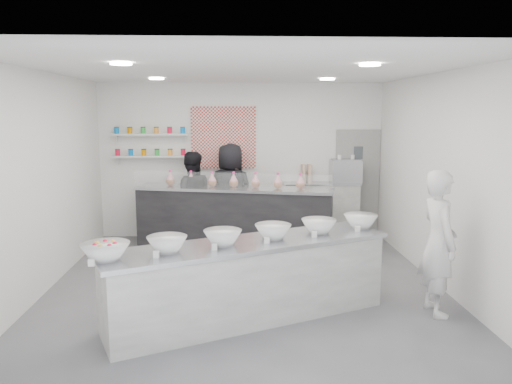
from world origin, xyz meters
TOP-DOWN VIEW (x-y plane):
  - floor at (0.00, 0.00)m, footprint 6.00×6.00m
  - ceiling at (0.00, 0.00)m, footprint 6.00×6.00m
  - back_wall at (0.00, 3.00)m, footprint 5.50×0.00m
  - left_wall at (-2.75, 0.00)m, footprint 0.00×6.00m
  - right_wall at (2.75, 0.00)m, footprint 0.00×6.00m
  - back_door at (2.30, 2.97)m, footprint 0.88×0.04m
  - pattern_panel at (-0.35, 2.98)m, footprint 1.25×0.03m
  - jar_shelf_lower at (-1.75, 2.90)m, footprint 1.45×0.22m
  - jar_shelf_upper at (-1.75, 2.90)m, footprint 1.45×0.22m
  - preserve_jars at (-1.75, 2.88)m, footprint 1.45×0.10m
  - downlight_0 at (-1.40, -1.00)m, footprint 0.24×0.24m
  - downlight_1 at (1.40, -1.00)m, footprint 0.24×0.24m
  - downlight_2 at (-1.40, 1.60)m, footprint 0.24×0.24m
  - downlight_3 at (1.40, 1.60)m, footprint 0.24×0.24m
  - prep_counter at (0.01, -1.10)m, footprint 3.50×2.12m
  - back_bar at (-0.16, 2.11)m, footprint 3.62×1.46m
  - sneeze_guard at (-0.23, 1.80)m, footprint 3.43×0.83m
  - espresso_ledge at (1.55, 2.78)m, footprint 1.46×0.46m
  - espresso_machine at (2.02, 2.78)m, footprint 0.58×0.40m
  - cup_stacks at (1.25, 2.78)m, footprint 0.24×0.24m
  - prep_bowls at (0.01, -1.10)m, footprint 3.60×1.97m
  - label_cards at (-0.20, -1.59)m, footprint 3.31×0.04m
  - cookie_bags at (-0.16, 2.11)m, footprint 2.53×0.75m
  - woman_prep at (2.31, -1.02)m, footprint 0.44×0.66m
  - staff_left at (-0.95, 2.48)m, footprint 0.88×0.71m
  - staff_right at (-0.22, 2.60)m, footprint 1.06×0.87m

SIDE VIEW (x-z plane):
  - floor at x=0.00m, z-range 0.00..0.00m
  - prep_counter at x=0.01m, z-range 0.00..0.95m
  - espresso_ledge at x=1.55m, z-range 0.00..1.08m
  - back_bar at x=-0.16m, z-range 0.00..1.11m
  - staff_left at x=-0.95m, z-range 0.00..1.72m
  - woman_prep at x=2.31m, z-range 0.00..1.78m
  - staff_right at x=-0.22m, z-range 0.00..1.87m
  - label_cards at x=-0.20m, z-range 0.95..1.02m
  - prep_bowls at x=0.01m, z-range 0.95..1.12m
  - back_door at x=2.30m, z-range 0.00..2.10m
  - cookie_bags at x=-0.16m, z-range 1.11..1.39m
  - sneeze_guard at x=-0.23m, z-range 1.11..1.41m
  - cup_stacks at x=1.25m, z-range 1.08..1.44m
  - espresso_machine at x=2.02m, z-range 1.08..1.53m
  - back_wall at x=0.00m, z-range -1.25..4.25m
  - left_wall at x=-2.75m, z-range -1.50..4.50m
  - right_wall at x=2.75m, z-range -1.50..4.50m
  - jar_shelf_lower at x=-1.75m, z-range 1.58..1.62m
  - preserve_jars at x=-1.75m, z-range 1.60..2.16m
  - pattern_panel at x=-0.35m, z-range 1.35..2.55m
  - jar_shelf_upper at x=-1.75m, z-range 2.00..2.04m
  - downlight_0 at x=-1.40m, z-range 2.97..2.99m
  - downlight_1 at x=1.40m, z-range 2.97..2.99m
  - downlight_2 at x=-1.40m, z-range 2.97..2.99m
  - downlight_3 at x=1.40m, z-range 2.97..2.99m
  - ceiling at x=0.00m, z-range 3.00..3.00m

